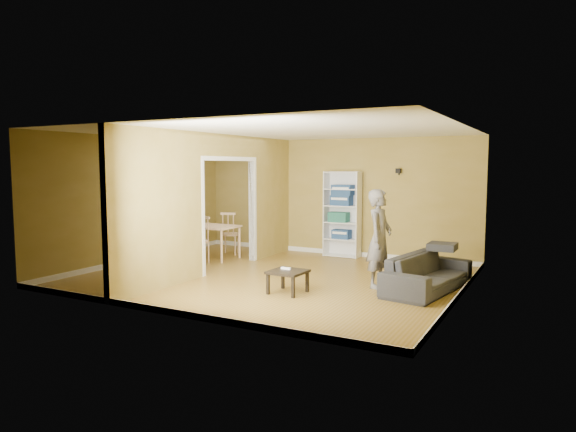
% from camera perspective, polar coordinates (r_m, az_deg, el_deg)
% --- Properties ---
extents(room_shell, '(6.50, 6.50, 6.50)m').
position_cam_1_polar(room_shell, '(9.16, -1.69, 1.20)').
color(room_shell, olive).
rests_on(room_shell, ground).
extents(partition, '(0.22, 5.50, 2.60)m').
position_cam_1_polar(partition, '(9.81, -7.80, 1.44)').
color(partition, '#A08943').
rests_on(partition, ground).
extents(wall_speaker, '(0.10, 0.10, 0.10)m').
position_cam_1_polar(wall_speaker, '(11.04, 12.17, 4.94)').
color(wall_speaker, black).
rests_on(wall_speaker, room_shell).
extents(sofa, '(2.12, 1.19, 0.76)m').
position_cam_1_polar(sofa, '(8.57, 15.28, -5.51)').
color(sofa, '#272729').
rests_on(sofa, ground).
extents(person, '(0.71, 0.56, 1.90)m').
position_cam_1_polar(person, '(8.55, 10.14, -1.55)').
color(person, slate).
rests_on(person, ground).
extents(bookshelf, '(0.79, 0.35, 1.88)m').
position_cam_1_polar(bookshelf, '(11.39, 6.15, 0.21)').
color(bookshelf, white).
rests_on(bookshelf, ground).
extents(paper_box_navy_a, '(0.39, 0.25, 0.20)m').
position_cam_1_polar(paper_box_navy_a, '(11.41, 5.97, -2.02)').
color(paper_box_navy_a, navy).
rests_on(paper_box_navy_a, bookshelf).
extents(paper_box_teal, '(0.42, 0.28, 0.22)m').
position_cam_1_polar(paper_box_teal, '(11.39, 5.67, -0.12)').
color(paper_box_teal, '#1C757B').
rests_on(paper_box_teal, bookshelf).
extents(paper_box_navy_b, '(0.44, 0.29, 0.23)m').
position_cam_1_polar(paper_box_navy_b, '(11.33, 5.97, 1.75)').
color(paper_box_navy_b, navy).
rests_on(paper_box_navy_b, bookshelf).
extents(paper_box_navy_c, '(0.45, 0.29, 0.23)m').
position_cam_1_polar(paper_box_navy_c, '(11.31, 6.11, 2.90)').
color(paper_box_navy_c, '#191F4E').
rests_on(paper_box_navy_c, bookshelf).
extents(coffee_table, '(0.54, 0.54, 0.36)m').
position_cam_1_polar(coffee_table, '(8.12, -0.03, -6.44)').
color(coffee_table, black).
rests_on(coffee_table, ground).
extents(game_controller, '(0.17, 0.04, 0.03)m').
position_cam_1_polar(game_controller, '(8.19, -0.22, -5.83)').
color(game_controller, white).
rests_on(game_controller, coffee_table).
extents(dining_table, '(1.16, 0.77, 0.72)m').
position_cam_1_polar(dining_table, '(11.21, -8.64, -1.43)').
color(dining_table, '#DAB78C').
rests_on(dining_table, ground).
extents(chair_left, '(0.52, 0.52, 0.93)m').
position_cam_1_polar(chair_left, '(11.72, -11.66, -2.05)').
color(chair_left, tan).
rests_on(chair_left, ground).
extents(chair_near, '(0.53, 0.53, 0.96)m').
position_cam_1_polar(chair_near, '(10.74, -9.97, -2.63)').
color(chair_near, tan).
rests_on(chair_near, ground).
extents(chair_far, '(0.57, 0.57, 0.97)m').
position_cam_1_polar(chair_far, '(11.74, -6.46, -1.87)').
color(chair_far, tan).
rests_on(chair_far, ground).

